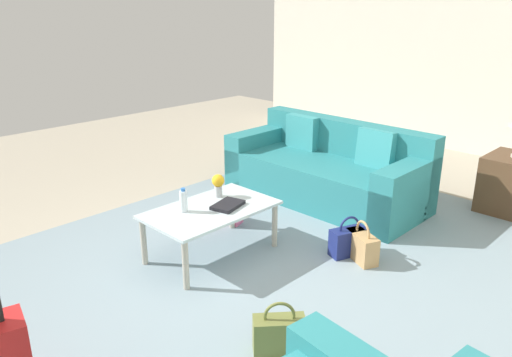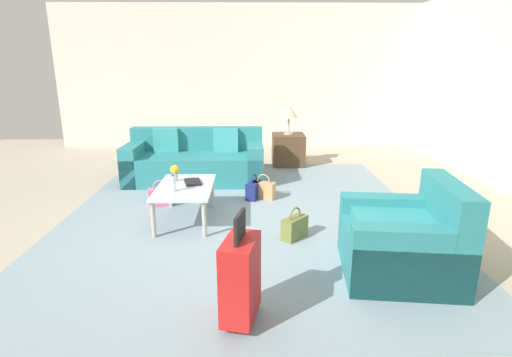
% 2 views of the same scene
% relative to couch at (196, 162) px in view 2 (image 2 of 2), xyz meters
% --- Properties ---
extents(ground_plane, '(12.00, 12.00, 0.00)m').
position_rel_couch_xyz_m(ground_plane, '(2.19, 0.60, -0.29)').
color(ground_plane, '#A89E89').
extents(wall_left, '(0.12, 8.00, 3.10)m').
position_rel_couch_xyz_m(wall_left, '(-2.87, 0.60, 1.26)').
color(wall_left, beige).
rests_on(wall_left, ground).
extents(area_rug, '(5.20, 4.40, 0.01)m').
position_rel_couch_xyz_m(area_rug, '(1.59, 0.80, -0.29)').
color(area_rug, gray).
rests_on(area_rug, ground).
extents(couch, '(0.95, 2.17, 0.84)m').
position_rel_couch_xyz_m(couch, '(0.00, 0.00, 0.00)').
color(couch, teal).
rests_on(couch, ground).
extents(armchair, '(1.09, 1.07, 0.86)m').
position_rel_couch_xyz_m(armchair, '(3.10, 2.27, 0.00)').
color(armchair, teal).
rests_on(armchair, ground).
extents(coffee_table, '(1.08, 0.65, 0.43)m').
position_rel_couch_xyz_m(coffee_table, '(1.79, 0.10, 0.09)').
color(coffee_table, silver).
rests_on(coffee_table, ground).
extents(water_bottle, '(0.06, 0.06, 0.20)m').
position_rel_couch_xyz_m(water_bottle, '(1.99, -0.00, 0.23)').
color(water_bottle, silver).
rests_on(water_bottle, coffee_table).
extents(coffee_table_book, '(0.31, 0.25, 0.03)m').
position_rel_couch_xyz_m(coffee_table_book, '(1.67, 0.18, 0.15)').
color(coffee_table_book, black).
rests_on(coffee_table_book, coffee_table).
extents(flower_vase, '(0.11, 0.11, 0.21)m').
position_rel_couch_xyz_m(flower_vase, '(1.57, -0.05, 0.26)').
color(flower_vase, '#B2B7BC').
rests_on(flower_vase, coffee_table).
extents(side_table, '(0.59, 0.59, 0.58)m').
position_rel_couch_xyz_m(side_table, '(-1.01, 1.60, -0.00)').
color(side_table, '#513823').
rests_on(side_table, ground).
extents(table_lamp, '(0.32, 0.32, 0.53)m').
position_rel_couch_xyz_m(table_lamp, '(-1.01, 1.60, 0.69)').
color(table_lamp, '#ADA899').
rests_on(table_lamp, side_table).
extents(suitcase_red, '(0.44, 0.31, 0.85)m').
position_rel_couch_xyz_m(suitcase_red, '(3.79, 0.80, 0.06)').
color(suitcase_red, red).
rests_on(suitcase_red, ground).
extents(handbag_navy, '(0.35, 0.25, 0.36)m').
position_rel_couch_xyz_m(handbag_navy, '(0.98, 0.93, -0.17)').
color(handbag_navy, navy).
rests_on(handbag_navy, ground).
extents(handbag_pink, '(0.23, 0.35, 0.36)m').
position_rel_couch_xyz_m(handbag_pink, '(1.25, -0.32, -0.17)').
color(handbag_pink, pink).
rests_on(handbag_pink, ground).
extents(handbag_tan, '(0.26, 0.35, 0.36)m').
position_rel_couch_xyz_m(handbag_tan, '(0.98, 1.07, -0.17)').
color(handbag_tan, tan).
rests_on(handbag_tan, ground).
extents(handbag_olive, '(0.33, 0.32, 0.36)m').
position_rel_couch_xyz_m(handbag_olive, '(2.33, 1.36, -0.17)').
color(handbag_olive, olive).
rests_on(handbag_olive, ground).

